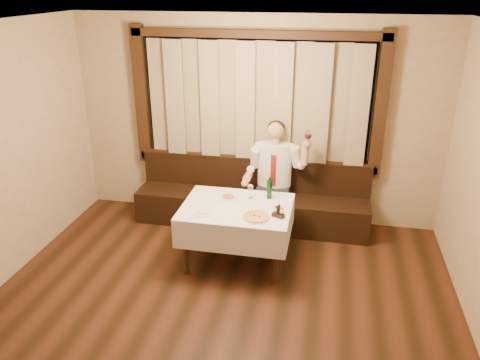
% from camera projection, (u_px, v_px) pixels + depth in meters
% --- Properties ---
extents(room, '(5.01, 6.01, 2.81)m').
position_uv_depth(room, '(221.00, 169.00, 4.48)').
color(room, black).
rests_on(room, ground).
extents(banquette, '(3.20, 0.61, 0.94)m').
position_uv_depth(banquette, '(252.00, 203.00, 6.52)').
color(banquette, black).
rests_on(banquette, ground).
extents(dining_table, '(1.27, 0.97, 0.76)m').
position_uv_depth(dining_table, '(237.00, 214.00, 5.47)').
color(dining_table, black).
rests_on(dining_table, ground).
extents(pizza, '(0.31, 0.31, 0.03)m').
position_uv_depth(pizza, '(256.00, 217.00, 5.14)').
color(pizza, white).
rests_on(pizza, dining_table).
extents(pasta_red, '(0.23, 0.23, 0.08)m').
position_uv_depth(pasta_red, '(229.00, 196.00, 5.61)').
color(pasta_red, white).
rests_on(pasta_red, dining_table).
extents(pasta_cream, '(0.24, 0.24, 0.08)m').
position_uv_depth(pasta_cream, '(203.00, 210.00, 5.25)').
color(pasta_cream, white).
rests_on(pasta_cream, dining_table).
extents(green_bottle, '(0.06, 0.06, 0.29)m').
position_uv_depth(green_bottle, '(269.00, 189.00, 5.57)').
color(green_bottle, '#115114').
rests_on(green_bottle, dining_table).
extents(table_wine_glass, '(0.07, 0.07, 0.19)m').
position_uv_depth(table_wine_glass, '(250.00, 188.00, 5.56)').
color(table_wine_glass, white).
rests_on(table_wine_glass, dining_table).
extents(cruet_caddy, '(0.15, 0.11, 0.14)m').
position_uv_depth(cruet_caddy, '(278.00, 213.00, 5.15)').
color(cruet_caddy, black).
rests_on(cruet_caddy, dining_table).
extents(seated_man, '(0.85, 0.63, 1.50)m').
position_uv_depth(seated_man, '(274.00, 170.00, 6.16)').
color(seated_man, black).
rests_on(seated_man, ground).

